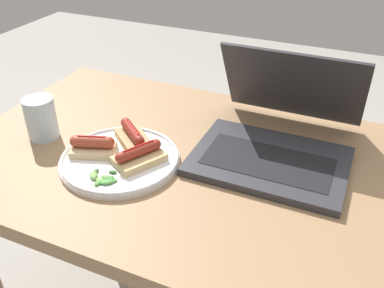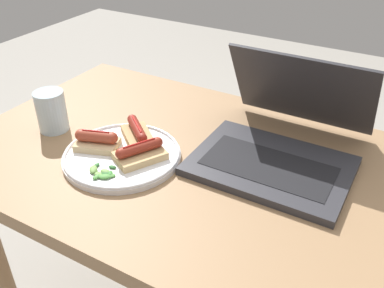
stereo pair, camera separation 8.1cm
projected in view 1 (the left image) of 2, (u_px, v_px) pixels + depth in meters
The scene contains 8 objects.
desk at pixel (218, 201), 1.02m from camera, with size 1.26×0.70×0.73m.
laptop at pixel (276, 138), 0.98m from camera, with size 0.34×0.36×0.22m.
plate at pixel (120, 159), 0.97m from camera, with size 0.27×0.27×0.02m.
sausage_toast_left at pixel (139, 156), 0.94m from camera, with size 0.12×0.13×0.04m.
sausage_toast_middle at pixel (93, 146), 0.97m from camera, with size 0.11×0.09×0.05m.
sausage_toast_right at pixel (133, 136), 1.01m from camera, with size 0.12×0.11×0.04m.
salad_pile at pixel (103, 178), 0.90m from camera, with size 0.07×0.06×0.01m.
drinking_glass at pixel (41, 118), 1.04m from camera, with size 0.07×0.07×0.10m.
Camera 1 is at (0.26, -0.75, 1.29)m, focal length 40.00 mm.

